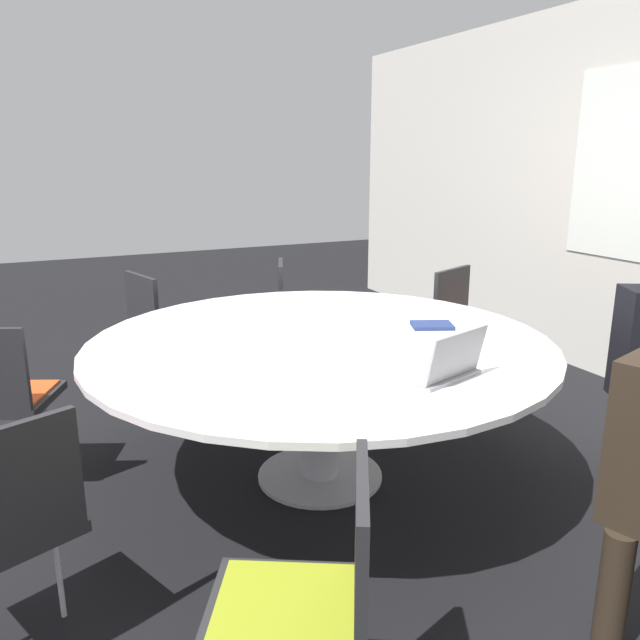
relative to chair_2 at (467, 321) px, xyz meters
The scene contains 9 objects.
ground_plane 1.64m from the chair_2, 65.63° to the right, with size 16.00×16.00×0.00m, color black.
conference_table 1.56m from the chair_2, 65.63° to the right, with size 2.26×2.26×0.74m.
chair_2 is the anchor object (origin of this frame).
chair_3 1.22m from the chair_2, 132.64° to the right, with size 0.57×0.55×0.87m.
chair_4 2.07m from the chair_2, 113.85° to the right, with size 0.54×0.52×0.87m.
chair_6 3.11m from the chair_2, 65.60° to the right, with size 0.55×0.57×0.87m.
chair_7 2.93m from the chair_2, 46.01° to the right, with size 0.59×0.58×0.87m.
laptop 1.83m from the chair_2, 41.65° to the right, with size 0.32×0.39×0.21m.
spiral_notebook 1.07m from the chair_2, 48.85° to the right, with size 0.22×0.25×0.02m.
Camera 1 is at (2.64, -1.26, 1.62)m, focal length 35.00 mm.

